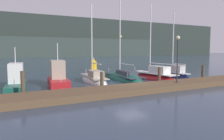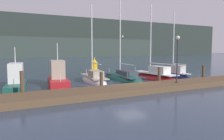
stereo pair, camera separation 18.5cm
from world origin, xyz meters
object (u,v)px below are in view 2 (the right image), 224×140
at_px(sailboat_berth_6, 175,76).
at_px(motorboat_berth_2, 58,82).
at_px(sailboat_berth_4, 123,79).
at_px(channel_buoy, 94,66).
at_px(dock_lamppost, 177,51).
at_px(motorboat_berth_1, 16,85).
at_px(sailboat_berth_3, 94,80).
at_px(sailboat_berth_5, 154,78).

bearing_deg(sailboat_berth_6, motorboat_berth_2, -178.43).
xyz_separation_m(sailboat_berth_4, sailboat_berth_6, (6.72, -0.92, 0.08)).
relative_size(sailboat_berth_4, channel_buoy, 4.84).
bearing_deg(sailboat_berth_4, dock_lamppost, -78.96).
bearing_deg(sailboat_berth_6, dock_lamppost, -132.98).
bearing_deg(channel_buoy, sailboat_berth_4, -96.60).
relative_size(motorboat_berth_1, sailboat_berth_6, 0.67).
relative_size(sailboat_berth_3, sailboat_berth_4, 0.87).
height_order(motorboat_berth_1, sailboat_berth_6, sailboat_berth_6).
bearing_deg(sailboat_berth_5, sailboat_berth_4, 155.89).
xyz_separation_m(motorboat_berth_2, sailboat_berth_3, (3.95, 1.32, -0.31)).
xyz_separation_m(motorboat_berth_1, sailboat_berth_6, (17.50, 0.37, -0.23)).
distance_m(sailboat_berth_3, dock_lamppost, 8.77).
height_order(sailboat_berth_3, sailboat_berth_6, sailboat_berth_3).
bearing_deg(sailboat_berth_4, sailboat_berth_3, 179.85).
relative_size(sailboat_berth_3, channel_buoy, 4.22).
distance_m(sailboat_berth_3, channel_buoy, 11.89).
height_order(motorboat_berth_2, channel_buoy, motorboat_berth_2).
relative_size(motorboat_berth_1, motorboat_berth_2, 1.13).
xyz_separation_m(sailboat_berth_5, dock_lamppost, (-1.85, -5.31, 2.91)).
bearing_deg(sailboat_berth_3, sailboat_berth_6, -5.22).
distance_m(motorboat_berth_1, sailboat_berth_5, 13.94).
bearing_deg(sailboat_berth_3, sailboat_berth_4, -0.15).
height_order(sailboat_berth_5, dock_lamppost, sailboat_berth_5).
distance_m(sailboat_berth_5, channel_buoy, 12.49).
relative_size(sailboat_berth_5, channel_buoy, 4.32).
bearing_deg(motorboat_berth_2, sailboat_berth_3, 18.41).
relative_size(motorboat_berth_2, channel_buoy, 2.47).
bearing_deg(motorboat_berth_2, dock_lamppost, -31.91).
distance_m(sailboat_berth_5, sailboat_berth_6, 3.59).
relative_size(sailboat_berth_5, sailboat_berth_6, 1.04).
height_order(sailboat_berth_4, sailboat_berth_5, sailboat_berth_4).
bearing_deg(sailboat_berth_4, motorboat_berth_2, -169.97).
relative_size(motorboat_berth_1, dock_lamppost, 1.43).
bearing_deg(sailboat_berth_5, motorboat_berth_2, 179.40).
relative_size(sailboat_berth_6, dock_lamppost, 2.13).
bearing_deg(sailboat_berth_3, motorboat_berth_2, -161.59).
distance_m(channel_buoy, dock_lamppost, 17.79).
bearing_deg(motorboat_berth_2, motorboat_berth_1, 179.70).
bearing_deg(motorboat_berth_1, channel_buoy, 45.39).
distance_m(motorboat_berth_1, sailboat_berth_4, 10.86).
height_order(motorboat_berth_2, sailboat_berth_3, sailboat_berth_3).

